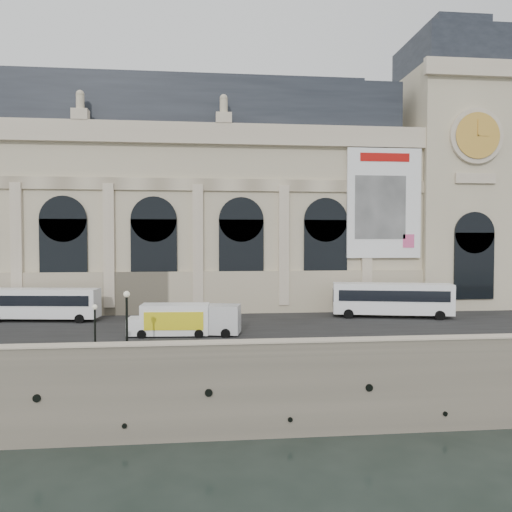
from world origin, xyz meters
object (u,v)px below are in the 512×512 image
Objects in this scene: bus_right at (392,299)px; van_c at (202,320)px; lamp_right at (127,322)px; bus_left at (42,303)px; box_truck at (171,320)px; lamp_left at (95,330)px.

bus_right is 22.29m from van_c.
lamp_right reaches higher than bus_right.
box_truck is at bearing -33.94° from bus_left.
bus_right reaches higher than bus_left.
lamp_right is at bearing 7.08° from lamp_left.
bus_right is at bearing -2.17° from bus_left.
lamp_left reaches higher than box_truck.
van_c is at bearing -159.41° from bus_right.
bus_right is 32.46m from lamp_left.
lamp_right reaches higher than bus_left.
box_truck is 8.58m from lamp_left.
bus_left is at bearing 177.83° from bus_right.
bus_right is 1.80× the size of box_truck.
lamp_left reaches higher than bus_right.
lamp_right is (2.31, 0.29, 0.48)m from lamp_left.
box_truck is at bearing -161.30° from bus_right.
bus_left is 37.77m from bus_right.
box_truck is at bearing 52.87° from lamp_left.
bus_left is 1.64× the size of box_truck.
lamp_right is (11.18, -15.99, 0.44)m from bus_left.
lamp_right is at bearing -55.05° from bus_left.
bus_right is (37.74, -1.43, 0.19)m from bus_left.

